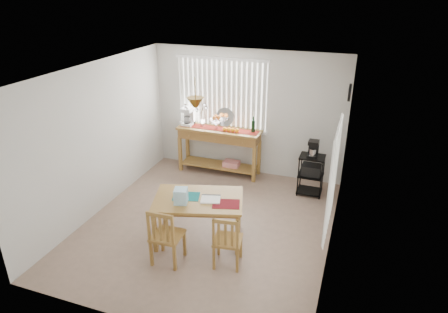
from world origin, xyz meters
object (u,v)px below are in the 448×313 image
at_px(sideboard, 220,140).
at_px(dining_table, 198,203).
at_px(chair_right, 227,241).
at_px(wire_cart, 311,171).
at_px(cart_items, 313,149).
at_px(chair_left, 166,236).

relative_size(sideboard, dining_table, 1.13).
relative_size(sideboard, chair_right, 2.07).
height_order(dining_table, chair_right, chair_right).
bearing_deg(chair_right, wire_cart, 72.53).
bearing_deg(cart_items, sideboard, 171.28).
xyz_separation_m(sideboard, chair_left, (0.32, -3.09, -0.29)).
distance_m(cart_items, chair_right, 2.73).
height_order(sideboard, wire_cart, sideboard).
xyz_separation_m(wire_cart, chair_left, (-1.65, -2.78, -0.02)).
height_order(wire_cart, chair_right, chair_right).
distance_m(dining_table, chair_left, 0.76).
bearing_deg(wire_cart, chair_left, -120.66).
xyz_separation_m(sideboard, cart_items, (1.97, -0.30, 0.20)).
relative_size(cart_items, chair_right, 0.38).
distance_m(wire_cart, chair_left, 3.23).
bearing_deg(chair_left, cart_items, 59.42).
height_order(sideboard, chair_right, sideboard).
distance_m(sideboard, chair_right, 3.10).
xyz_separation_m(chair_left, chair_right, (0.85, 0.23, -0.03)).
relative_size(dining_table, chair_left, 1.68).
bearing_deg(dining_table, cart_items, 55.28).
bearing_deg(chair_left, sideboard, 95.90).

